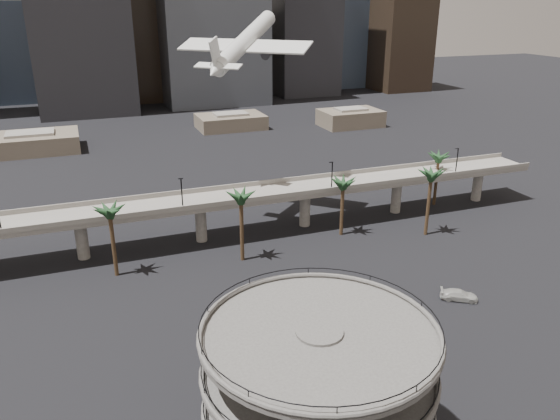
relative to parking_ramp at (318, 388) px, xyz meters
name	(u,v)px	position (x,y,z in m)	size (l,w,h in m)	color
ground	(404,410)	(13.00, 4.00, -9.84)	(700.00, 700.00, 0.00)	black
parking_ramp	(318,388)	(0.00, 0.00, 0.00)	(22.20, 22.20, 17.35)	#4B4846
overpass	(254,199)	(13.00, 59.00, -2.50)	(130.00, 9.30, 14.70)	slate
palm_trees	(324,185)	(24.58, 51.18, 1.46)	(76.40, 18.40, 14.00)	#432E1D
low_buildings	(195,128)	(19.89, 146.30, -6.97)	(135.00, 27.50, 6.80)	brown
skyline	(172,8)	(28.11, 221.09, 31.28)	(269.00, 86.00, 112.56)	gray
airborne_jet	(245,42)	(16.07, 73.10, 26.35)	(24.69, 25.68, 13.26)	silver
car_a	(378,347)	(15.81, 14.72, -9.06)	(1.84, 4.58, 1.56)	#A93318
car_b	(391,310)	(22.54, 22.33, -9.11)	(1.54, 4.43, 1.46)	#232227
car_c	(459,295)	(34.79, 22.29, -9.00)	(2.33, 5.73, 1.66)	#BABAB6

